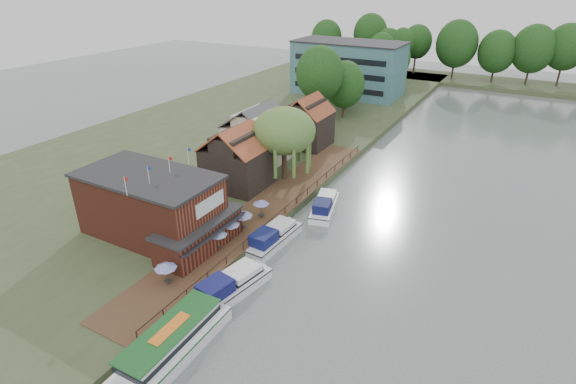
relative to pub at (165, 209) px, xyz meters
The scene contains 26 objects.
ground 14.79m from the pub, ahead, with size 260.00×260.00×0.00m, color #4D5956.
land_bank 39.61m from the pub, 113.96° to the left, with size 50.00×140.00×1.00m, color #384728.
quay_deck 13.04m from the pub, 61.39° to the left, with size 6.00×50.00×0.10m, color #47301E.
quay_rail 14.76m from the pub, 52.89° to the left, with size 0.20×49.00×1.00m, color black, non-canonical shape.
pub is the anchor object (origin of this frame).
hotel_block 71.49m from the pub, 96.43° to the left, with size 25.40×12.40×12.30m, color #38666B, non-canonical shape.
cottage_a 15.05m from the pub, 93.81° to the left, with size 8.60×7.60×8.50m, color black, non-canonical shape.
cottage_b 25.33m from the pub, 99.09° to the left, with size 9.60×8.60×8.50m, color beige, non-canonical shape.
cottage_c 34.01m from the pub, 90.00° to the left, with size 7.60×7.60×8.50m, color black, non-canonical shape.
willow 20.36m from the pub, 80.07° to the left, with size 8.60×8.60×10.43m, color #476B2D, non-canonical shape.
umbrella_0 8.95m from the pub, 47.56° to the right, with size 2.12×2.12×2.38m, color navy, non-canonical shape.
umbrella_1 6.92m from the pub, ahead, with size 2.03×2.03×2.38m, color navy, non-canonical shape.
umbrella_2 7.42m from the pub, 25.10° to the left, with size 2.15×2.15×2.38m, color navy, non-canonical shape.
umbrella_3 8.61m from the pub, 39.71° to the left, with size 2.42×2.42×2.38m, color navy, non-canonical shape.
umbrella_4 11.29m from the pub, 52.60° to the left, with size 1.95×1.95×2.38m, color navy, non-canonical shape.
cruiser_0 12.09m from the pub, 17.77° to the right, with size 3.25×10.06×2.45m, color white, non-canonical shape.
cruiser_1 12.18m from the pub, 30.83° to the left, with size 3.11×9.62×2.32m, color silver, non-canonical shape.
cruiser_2 20.01m from the pub, 53.13° to the left, with size 2.97×9.21×2.21m, color white, non-canonical shape.
tour_boat 17.37m from the pub, 47.78° to the right, with size 3.65×12.90×2.81m, color silver, non-canonical shape.
swan 15.19m from the pub, 49.17° to the right, with size 0.44×0.44×0.44m, color white.
bank_tree_0 45.00m from the pub, 93.94° to the left, with size 8.67×8.67×14.93m, color #143811, non-canonical shape.
bank_tree_1 52.25m from the pub, 91.27° to the left, with size 8.01×8.01×11.24m, color #143811, non-canonical shape.
bank_tree_2 57.63m from the pub, 92.93° to the left, with size 6.62×6.62×10.33m, color #143811, non-canonical shape.
bank_tree_3 78.60m from the pub, 89.42° to the left, with size 7.48×7.48×12.19m, color #143811, non-canonical shape.
bank_tree_4 85.44m from the pub, 93.25° to the left, with size 6.69×6.69×13.00m, color #143811, non-canonical shape.
bank_tree_5 94.82m from the pub, 91.36° to the left, with size 6.39×6.39×13.39m, color #143811, non-canonical shape.
Camera 1 is at (18.39, -31.70, 27.55)m, focal length 28.00 mm.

